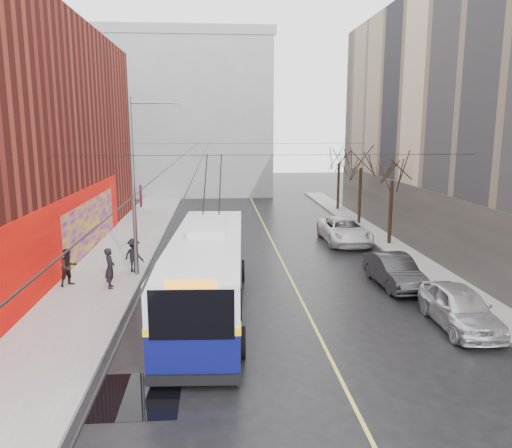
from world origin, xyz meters
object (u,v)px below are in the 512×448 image
Objects in this scene: parked_car_c at (344,230)px; streetlight_pole at (136,183)px; tree_mid at (361,158)px; trolleybus at (207,272)px; pedestrian_c at (134,255)px; parked_car_a at (460,307)px; pedestrian_a at (110,268)px; tree_near at (393,169)px; parked_car_b at (394,271)px; pedestrian_b at (69,267)px; following_car at (209,230)px; tree_far at (339,155)px.

streetlight_pole is at bearing -150.98° from parked_car_c.
trolleybus is at bearing -122.57° from tree_mid.
pedestrian_c is (-15.50, -12.54, -4.21)m from tree_mid.
parked_car_a is 15.20m from pedestrian_a.
tree_near reaches higher than parked_car_b.
tree_mid reaches higher than parked_car_b.
pedestrian_b reaches higher than parked_car_c.
tree_near is 12.60m from following_car.
streetlight_pole is 5.04× the size of pedestrian_c.
streetlight_pole reaches higher than parked_car_b.
tree_mid is 3.48× the size of pedestrian_a.
parked_car_b is (12.42, -2.44, -4.09)m from streetlight_pole.
trolleybus is 13.07m from following_car.
tree_mid is (0.00, 7.00, 0.28)m from tree_near.
parked_car_b is at bearing -96.90° from tree_far.
streetlight_pole is 19.96m from tree_mid.
trolleybus reaches higher than parked_car_a.
tree_far is at bearing 87.86° from parked_car_a.
streetlight_pole reaches higher than pedestrian_a.
streetlight_pole reaches higher than tree_mid.
streetlight_pole reaches higher than tree_near.
tree_far is 1.11× the size of parked_car_c.
pedestrian_b is (-15.48, -8.53, 0.23)m from parked_car_c.
tree_mid is 23.71m from pedestrian_b.
pedestrian_a is (-4.57, 3.06, -0.61)m from trolleybus.
pedestrian_c is at bearing -160.32° from tree_near.
tree_mid is 0.51× the size of trolleybus.
parked_car_a is at bearing -95.55° from tree_mid.
streetlight_pole is 1.37× the size of tree_far.
trolleybus reaches higher than pedestrian_b.
tree_mid reaches higher than parked_car_a.
streetlight_pole is 1.35× the size of tree_mid.
parked_car_c reaches higher than parked_car_b.
pedestrian_a is (-16.19, -8.12, -3.87)m from tree_near.
trolleybus is (-11.61, -25.18, -3.42)m from tree_far.
pedestrian_c is (-3.89, 5.64, -0.68)m from trolleybus.
pedestrian_a is (-13.47, 0.31, 0.35)m from parked_car_b.
pedestrian_a is at bearing 149.17° from trolleybus.
parked_car_a is 2.44× the size of pedestrian_a.
streetlight_pole reaches higher than parked_car_c.
tree_mid is 13.57m from following_car.
tree_mid reaches higher than tree_far.
pedestrian_b is (-6.48, -9.43, 0.25)m from following_car.
tree_far reaches higher than parked_car_c.
parked_car_a is at bearing -85.04° from parked_car_b.
parked_car_c is at bearing 29.33° from streetlight_pole.
following_car is at bearing -30.33° from pedestrian_a.
following_car reaches higher than parked_car_a.
pedestrian_b is (-2.04, 0.55, -0.06)m from pedestrian_a.
pedestrian_b is at bearing 68.45° from pedestrian_a.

